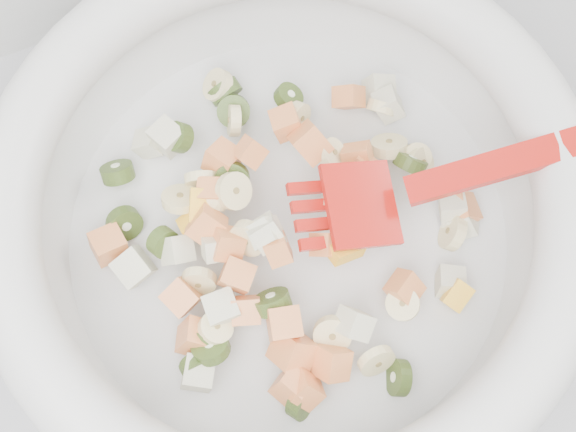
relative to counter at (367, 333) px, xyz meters
name	(u,v)px	position (x,y,z in m)	size (l,w,h in m)	color
counter	(367,333)	(0.00, 0.00, 0.00)	(2.00, 0.60, 0.90)	gray
mixing_bowl	(288,209)	(-0.10, 0.03, 0.51)	(0.48, 0.42, 0.14)	silver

